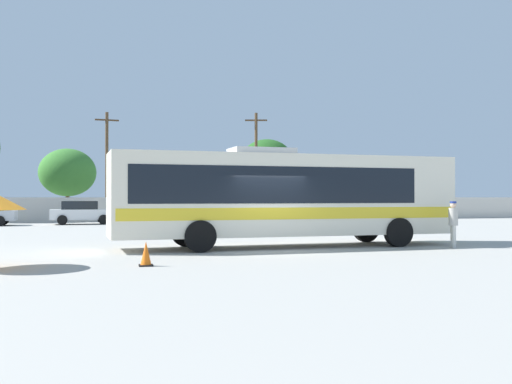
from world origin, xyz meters
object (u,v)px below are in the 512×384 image
Objects in this scene: utility_pole_far at (107,164)px; roadside_tree_midleft at (68,173)px; coach_bus_cream_yellow at (282,195)px; attendant_by_bus_door at (453,221)px; utility_pole_near at (256,164)px; parked_car_second_white at (82,212)px; roadside_tree_midright at (267,162)px; traffic_cone_on_apron at (146,254)px.

utility_pole_far is 1.43× the size of roadside_tree_midleft.
coach_bus_cream_yellow reaches higher than attendant_by_bus_door.
roadside_tree_midleft is at bearing 123.76° from utility_pole_far.
utility_pole_near is at bearing 0.59° from utility_pole_far.
parked_car_second_white is 0.73× the size of roadside_tree_midleft.
utility_pole_near is 15.66m from roadside_tree_midleft.
coach_bus_cream_yellow is 2.98× the size of parked_car_second_white.
attendant_by_bus_door is (5.77, -1.76, -0.94)m from coach_bus_cream_yellow.
roadside_tree_midleft is 16.74m from roadside_tree_midright.
roadside_tree_midleft reaches higher than parked_car_second_white.
utility_pole_far reaches higher than traffic_cone_on_apron.
attendant_by_bus_door is at bearing -67.06° from utility_pole_far.
traffic_cone_on_apron is at bearing -83.36° from roadside_tree_midleft.
traffic_cone_on_apron is at bearing -84.11° from parked_car_second_white.
roadside_tree_midright reaches higher than roadside_tree_midleft.
traffic_cone_on_apron is at bearing -109.97° from roadside_tree_midright.
utility_pole_far is at bearing 112.94° from attendant_by_bus_door.
traffic_cone_on_apron is (-10.76, -31.39, -4.20)m from utility_pole_near.
attendant_by_bus_door is 0.19× the size of utility_pole_near.
parked_car_second_white is (-13.50, 22.20, -0.13)m from attendant_by_bus_door.
utility_pole_near is at bearing 90.26° from attendant_by_bus_door.
attendant_by_bus_door is at bearing -58.69° from parked_car_second_white.
roadside_tree_midleft is at bearing 106.64° from coach_bus_cream_yellow.
utility_pole_far reaches higher than attendant_by_bus_door.
roadside_tree_midright is at bearing 59.25° from utility_pole_near.
roadside_tree_midright is 36.65m from traffic_cone_on_apron.
utility_pole_near reaches higher than traffic_cone_on_apron.
roadside_tree_midleft is (-3.16, 4.73, -0.50)m from utility_pole_far.
roadside_tree_midright is (16.61, -1.82, 0.99)m from roadside_tree_midleft.
traffic_cone_on_apron is at bearing -136.48° from coach_bus_cream_yellow.
roadside_tree_midleft is 36.41m from traffic_cone_on_apron.
utility_pole_near reaches higher than parked_car_second_white.
utility_pole_near is at bearing -120.75° from roadside_tree_midright.
utility_pole_near is 11.80m from utility_pole_far.
roadside_tree_midright is (1.53, 31.07, 3.89)m from attendant_by_bus_door.
traffic_cone_on_apron is at bearing -164.09° from attendant_by_bus_door.
coach_bus_cream_yellow is 21.88m from parked_car_second_white.
roadside_tree_midleft is (-15.08, 32.89, 2.90)m from attendant_by_bus_door.
attendant_by_bus_door is at bearing -16.93° from coach_bus_cream_yellow.
attendant_by_bus_door is 25.98m from parked_car_second_white.
attendant_by_bus_door is 31.35m from roadside_tree_midright.
utility_pole_far is 13.77m from roadside_tree_midright.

